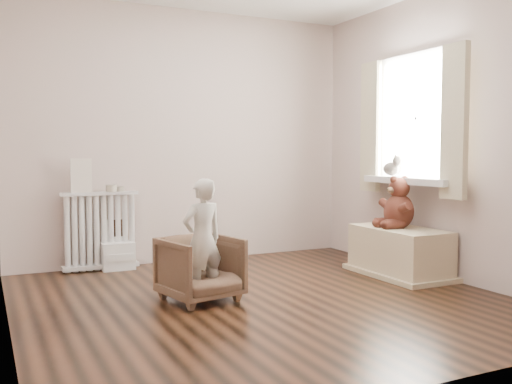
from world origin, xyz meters
name	(u,v)px	position (x,y,z in m)	size (l,w,h in m)	color
floor	(264,300)	(0.00, 0.00, 0.00)	(3.60, 3.60, 0.01)	black
back_wall	(186,136)	(0.00, 1.80, 1.30)	(3.60, 0.02, 2.60)	beige
front_wall	(435,117)	(0.00, -1.80, 1.30)	(3.60, 0.02, 2.60)	beige
left_wall	(4,125)	(-1.80, 0.00, 1.30)	(0.02, 3.60, 2.60)	beige
right_wall	(444,134)	(1.80, 0.00, 1.30)	(0.02, 3.60, 2.60)	beige
window	(418,118)	(1.76, 0.30, 1.45)	(0.03, 0.90, 1.10)	white
window_sill	(409,181)	(1.67, 0.30, 0.87)	(0.22, 1.10, 0.06)	silver
curtain_left	(455,122)	(1.65, -0.27, 1.39)	(0.06, 0.26, 1.30)	beige
curtain_right	(371,127)	(1.65, 0.87, 1.39)	(0.06, 0.26, 1.30)	beige
radiator	(100,230)	(-0.92, 1.68, 0.39)	(0.72, 0.14, 0.76)	silver
paper_doll	(81,176)	(-1.08, 1.68, 0.92)	(0.19, 0.02, 0.32)	beige
tin_a	(112,188)	(-0.80, 1.68, 0.79)	(0.11, 0.11, 0.07)	#A59E8C
tin_b	(120,189)	(-0.72, 1.68, 0.78)	(0.09, 0.09, 0.05)	#A59E8C
toy_vanity	(117,241)	(-0.76, 1.65, 0.28)	(0.31, 0.22, 0.48)	silver
armchair	(200,268)	(-0.45, 0.20, 0.25)	(0.53, 0.54, 0.49)	brown
child	(202,239)	(-0.45, 0.15, 0.48)	(0.34, 0.22, 0.92)	beige
toy_bench	(400,254)	(1.52, 0.24, 0.20)	(0.49, 0.93, 0.44)	beige
teddy_bear	(399,203)	(1.54, 0.28, 0.67)	(0.38, 0.30, 0.47)	#3C1810
plush_cat	(392,166)	(1.66, 0.54, 1.00)	(0.15, 0.24, 0.21)	slate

